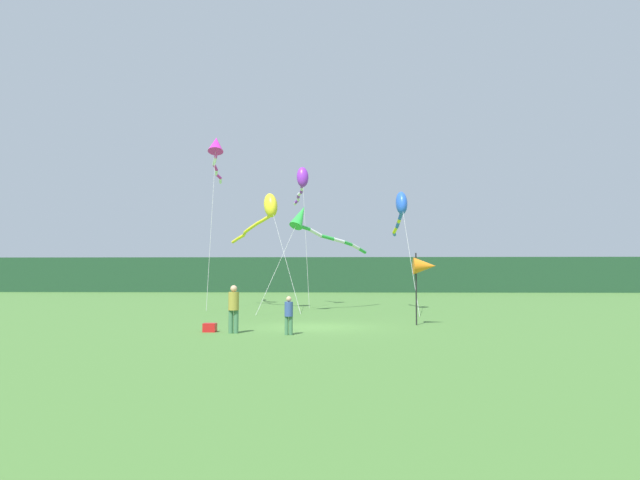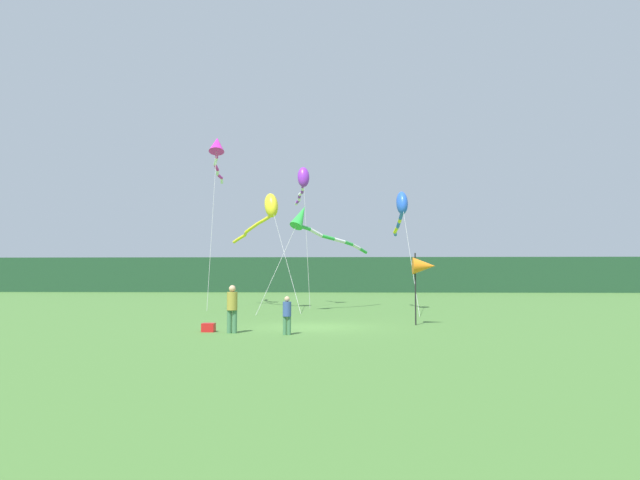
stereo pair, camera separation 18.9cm
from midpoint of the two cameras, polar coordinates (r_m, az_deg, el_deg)
The scene contains 11 objects.
ground_plane at distance 22.45m, azimuth -0.47°, elevation -8.71°, with size 120.00×120.00×0.00m, color #477533.
distant_treeline at distance 67.33m, azimuth 1.60°, elevation -3.50°, with size 108.00×3.94×4.05m, color #1E4228.
person_adult at distance 20.26m, azimuth -8.52°, elevation -6.59°, with size 0.37×0.37×1.67m.
person_child at distance 19.52m, azimuth -3.04°, elevation -7.34°, with size 0.29×0.29×1.31m.
cooler_box at distance 20.94m, azimuth -10.84°, elevation -8.60°, with size 0.45×0.39×0.31m, color red.
banner_flag_pole at distance 23.57m, azimuth 10.56°, elevation -2.62°, with size 0.90×0.70×2.92m.
kite_green at distance 32.35m, azimuth -0.78°, elevation 1.70°, with size 5.95×8.54×6.06m.
kite_yellow at distance 34.63m, azimuth -5.13°, elevation 3.01°, with size 5.46×9.18×7.08m.
kite_magenta at distance 38.18m, azimuth -10.12°, elevation 8.92°, with size 1.47×9.04×11.08m.
kite_purple at distance 37.61m, azimuth -1.57°, elevation 6.01°, with size 1.45×5.32×9.13m.
kite_blue at distance 33.01m, azimuth 8.31°, elevation 3.30°, with size 0.76×8.39×6.93m.
Camera 2 is at (1.30, -22.32, 2.05)m, focal length 31.97 mm.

